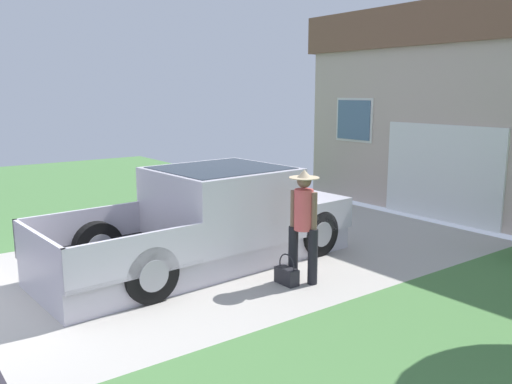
{
  "coord_description": "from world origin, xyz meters",
  "views": [
    {
      "loc": [
        7.38,
        -0.88,
        2.84
      ],
      "look_at": [
        1.12,
        3.78,
        1.36
      ],
      "focal_mm": 37.22,
      "sensor_mm": 36.0,
      "label": 1
    }
  ],
  "objects": [
    {
      "name": "handbag",
      "position": [
        1.59,
        4.0,
        0.14
      ],
      "size": [
        0.38,
        0.18,
        0.47
      ],
      "color": "#232328",
      "rests_on": "ground"
    },
    {
      "name": "person_with_hat",
      "position": [
        1.67,
        4.25,
        0.97
      ],
      "size": [
        0.45,
        0.45,
        1.72
      ],
      "rotation": [
        0.0,
        0.0,
        -2.71
      ],
      "color": "black",
      "rests_on": "ground"
    },
    {
      "name": "pickup_truck",
      "position": [
        0.04,
        3.79,
        0.72
      ],
      "size": [
        2.34,
        5.38,
        1.6
      ],
      "rotation": [
        0.0,
        0.0,
        0.06
      ],
      "color": "silver",
      "rests_on": "ground"
    }
  ]
}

